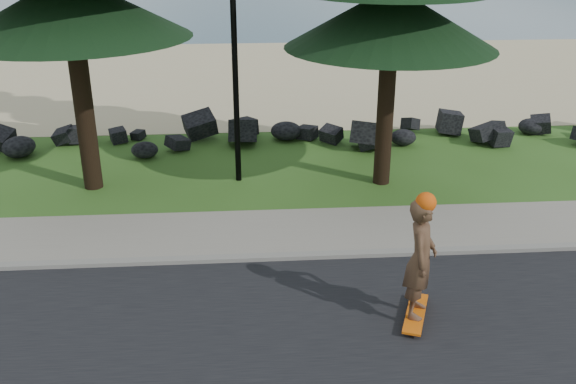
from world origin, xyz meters
TOP-DOWN VIEW (x-y plane):
  - ground at (0.00, 0.00)m, footprint 160.00×160.00m
  - kerb at (0.00, -0.90)m, footprint 160.00×0.20m
  - sidewalk at (0.00, 0.20)m, footprint 160.00×2.00m
  - beach_sand at (0.00, 14.50)m, footprint 160.00×15.00m
  - seawall_boulders at (0.00, 5.60)m, footprint 60.00×2.40m
  - lamp_post at (0.00, 3.20)m, footprint 0.25×0.14m
  - skateboarder at (2.85, -3.03)m, footprint 0.70×1.22m

SIDE VIEW (x-z plane):
  - ground at x=0.00m, z-range 0.00..0.00m
  - seawall_boulders at x=0.00m, z-range -0.55..0.55m
  - beach_sand at x=0.00m, z-range 0.00..0.01m
  - sidewalk at x=0.00m, z-range 0.00..0.08m
  - kerb at x=0.00m, z-range 0.00..0.10m
  - skateboarder at x=2.85m, z-range 0.01..2.22m
  - lamp_post at x=0.00m, z-range 0.06..8.20m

